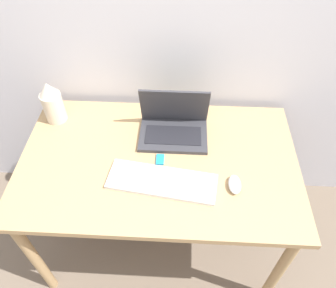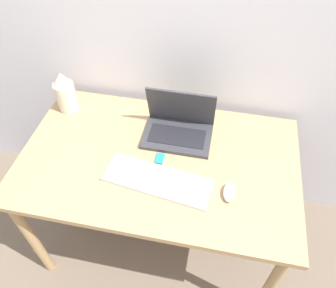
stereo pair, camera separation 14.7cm
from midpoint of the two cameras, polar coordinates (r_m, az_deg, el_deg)
The scene contains 7 objects.
wall_back at distance 1.60m, azimuth 4.63°, elevation 21.70°, with size 6.00×0.05×2.50m.
desk at distance 1.61m, azimuth 0.98°, elevation -4.61°, with size 1.31×0.80×0.76m.
laptop at distance 1.62m, azimuth 4.48°, elevation 3.04°, with size 0.34×0.23×0.24m.
keyboard at distance 1.45m, azimuth 1.03°, elevation -6.54°, with size 0.50×0.22×0.02m.
mouse at distance 1.45m, azimuth 13.58°, elevation -8.37°, with size 0.06×0.10×0.03m.
vase at distance 1.78m, azimuth -15.27°, elevation 8.65°, with size 0.10×0.10×0.23m.
mp3_player at distance 1.54m, azimuth 1.30°, elevation -2.72°, with size 0.04×0.06×0.01m.
Camera 2 is at (0.24, -0.56, 1.95)m, focal length 35.00 mm.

